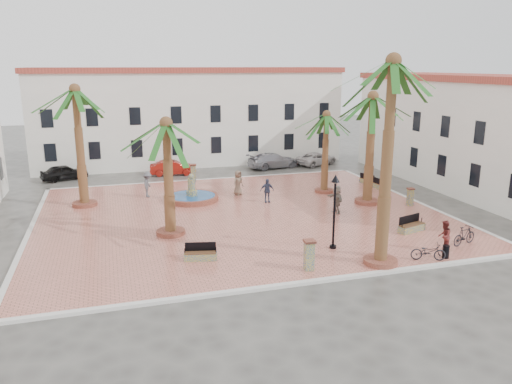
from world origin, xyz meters
TOP-DOWN VIEW (x-y plane):
  - ground at (0.00, 0.00)m, footprint 120.00×120.00m
  - plaza at (0.00, 0.00)m, footprint 26.00×22.00m
  - kerb_n at (0.00, 11.00)m, footprint 26.30×0.30m
  - kerb_s at (0.00, -11.00)m, footprint 26.30×0.30m
  - kerb_e at (13.00, 0.00)m, footprint 0.30×22.30m
  - kerb_w at (-13.00, 0.00)m, footprint 0.30×22.30m
  - building_north at (-0.00, 19.99)m, footprint 30.40×7.40m
  - building_east at (19.99, 2.00)m, footprint 7.40×26.40m
  - fountain at (-2.56, 4.43)m, footprint 3.83×3.83m
  - palm_nw at (-10.01, 5.19)m, footprint 5.52×5.52m
  - palm_sw at (-4.99, -2.67)m, footprint 5.45×5.45m
  - palm_s at (4.45, -10.11)m, footprint 5.45×5.45m
  - palm_e at (9.33, 0.12)m, footprint 5.74×5.74m
  - palm_ne at (7.70, 3.94)m, footprint 4.66×4.66m
  - bench_s at (-4.04, -7.09)m, footprint 1.73×0.85m
  - bench_se at (8.77, -6.24)m, footprint 1.91×1.06m
  - bench_e at (12.38, 3.42)m, footprint 0.72×1.73m
  - bench_ne at (12.38, 5.48)m, footprint 1.02×1.66m
  - lamppost_s at (3.11, -7.47)m, footprint 0.44×0.44m
  - lamppost_e at (12.40, 3.09)m, footprint 0.42×0.42m
  - bollard_se at (0.74, -9.83)m, footprint 0.58×0.58m
  - bollard_n at (-1.43, 10.40)m, footprint 0.63×0.63m
  - bollard_e at (11.88, -1.31)m, footprint 0.46×0.46m
  - litter_bin at (8.03, -10.40)m, footprint 0.35×0.35m
  - cyclist_a at (4.92, -9.22)m, footprint 0.64×0.46m
  - bicycle_a at (6.98, -10.40)m, footprint 1.83×1.22m
  - cyclist_b at (8.53, -9.53)m, footprint 1.03×1.02m
  - bicycle_b at (10.20, -9.06)m, footprint 1.85×0.97m
  - pedestrian_fountain_a at (1.06, 4.97)m, footprint 1.11×1.02m
  - pedestrian_fountain_b at (2.54, 2.40)m, footprint 1.03×0.47m
  - pedestrian_north at (-5.54, 6.33)m, footprint 0.99×1.37m
  - pedestrian_east at (6.15, -1.46)m, footprint 0.68×1.77m
  - car_black at (-11.98, 14.87)m, footprint 4.23×2.80m
  - car_red at (-2.67, 14.20)m, footprint 4.23×1.83m
  - car_silver at (7.07, 14.61)m, footprint 5.39×3.05m
  - car_white at (11.76, 14.85)m, footprint 4.97×3.72m

SIDE VIEW (x-z plane):
  - ground at x=0.00m, z-range 0.00..0.00m
  - plaza at x=0.00m, z-range 0.00..0.15m
  - kerb_n at x=0.00m, z-range 0.00..0.16m
  - kerb_s at x=0.00m, z-range 0.00..0.16m
  - kerb_e at x=13.00m, z-range 0.00..0.16m
  - kerb_w at x=-13.00m, z-range 0.00..0.16m
  - bench_ne at x=12.38m, z-range -0.03..0.81m
  - bench_s at x=-4.04m, z-range -0.04..0.84m
  - bench_e at x=12.38m, z-range -0.04..0.84m
  - fountain at x=-2.56m, z-range -0.57..1.41m
  - bench_se at x=8.77m, z-range -0.06..0.90m
  - litter_bin at x=8.03m, z-range 0.15..0.83m
  - bicycle_a at x=6.98m, z-range 0.15..1.06m
  - car_white at x=11.76m, z-range 0.00..1.25m
  - car_black at x=-11.98m, z-range 0.00..1.34m
  - car_red at x=-2.67m, z-range 0.00..1.35m
  - bicycle_b at x=10.20m, z-range 0.15..1.22m
  - car_silver at x=7.07m, z-range 0.00..1.47m
  - bollard_e at x=11.88m, z-range 0.17..1.43m
  - bollard_n at x=-1.43m, z-range 0.18..1.67m
  - bollard_se at x=0.74m, z-range 0.18..1.69m
  - cyclist_a at x=4.92m, z-range 0.15..1.80m
  - cyclist_b at x=8.53m, z-range 0.15..1.83m
  - pedestrian_fountain_b at x=2.54m, z-range 0.15..1.87m
  - pedestrian_east at x=6.15m, z-range 0.15..2.02m
  - pedestrian_north at x=-5.54m, z-range 0.15..2.05m
  - pedestrian_fountain_a at x=1.06m, z-range 0.15..2.05m
  - lamppost_e at x=12.40m, z-range 0.84..4.75m
  - lamppost_s at x=3.11m, z-range 0.87..4.93m
  - building_east at x=19.99m, z-range 0.02..9.02m
  - building_north at x=0.00m, z-range 0.02..9.52m
  - palm_ne at x=7.70m, z-range 2.24..8.55m
  - palm_sw at x=-4.99m, z-range 2.35..9.19m
  - palm_e at x=9.33m, z-range 2.79..10.71m
  - palm_nw at x=-10.01m, z-range 3.06..11.47m
  - palm_s at x=4.45m, z-range 3.86..14.01m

